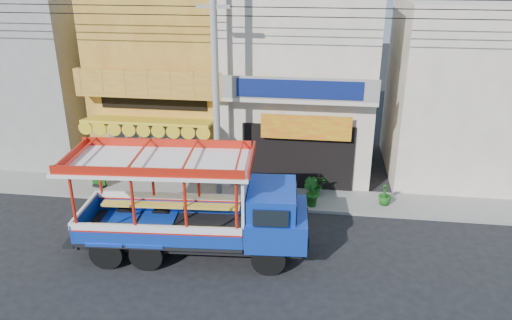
{
  "coord_description": "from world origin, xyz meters",
  "views": [
    {
      "loc": [
        2.86,
        -14.2,
        9.2
      ],
      "look_at": [
        0.6,
        2.5,
        2.3
      ],
      "focal_mm": 35.0,
      "sensor_mm": 36.0,
      "label": 1
    }
  ],
  "objects_px": {
    "utility_pole": "(219,80)",
    "songthaew_truck": "(207,207)",
    "potted_plant_b": "(311,192)",
    "potted_plant_c": "(385,194)",
    "green_sign": "(99,178)",
    "potted_plant_a": "(316,185)"
  },
  "relations": [
    {
      "from": "utility_pole",
      "to": "potted_plant_c",
      "type": "distance_m",
      "value": 7.8
    },
    {
      "from": "utility_pole",
      "to": "songthaew_truck",
      "type": "distance_m",
      "value": 4.88
    },
    {
      "from": "utility_pole",
      "to": "potted_plant_a",
      "type": "distance_m",
      "value": 5.83
    },
    {
      "from": "potted_plant_b",
      "to": "songthaew_truck",
      "type": "bearing_deg",
      "value": 86.16
    },
    {
      "from": "potted_plant_c",
      "to": "utility_pole",
      "type": "bearing_deg",
      "value": -41.41
    },
    {
      "from": "utility_pole",
      "to": "green_sign",
      "type": "distance_m",
      "value": 7.11
    },
    {
      "from": "green_sign",
      "to": "potted_plant_b",
      "type": "relative_size",
      "value": 0.87
    },
    {
      "from": "utility_pole",
      "to": "songthaew_truck",
      "type": "bearing_deg",
      "value": -86.22
    },
    {
      "from": "potted_plant_c",
      "to": "songthaew_truck",
      "type": "bearing_deg",
      "value": -12.48
    },
    {
      "from": "green_sign",
      "to": "utility_pole",
      "type": "bearing_deg",
      "value": -6.76
    },
    {
      "from": "potted_plant_b",
      "to": "potted_plant_c",
      "type": "bearing_deg",
      "value": -133.31
    },
    {
      "from": "potted_plant_a",
      "to": "potted_plant_b",
      "type": "height_order",
      "value": "potted_plant_b"
    },
    {
      "from": "utility_pole",
      "to": "potted_plant_a",
      "type": "xyz_separation_m",
      "value": [
        3.65,
        1.02,
        -4.43
      ]
    },
    {
      "from": "songthaew_truck",
      "to": "potted_plant_b",
      "type": "height_order",
      "value": "songthaew_truck"
    },
    {
      "from": "utility_pole",
      "to": "potted_plant_b",
      "type": "bearing_deg",
      "value": 2.01
    },
    {
      "from": "potted_plant_a",
      "to": "potted_plant_b",
      "type": "distance_m",
      "value": 0.92
    },
    {
      "from": "songthaew_truck",
      "to": "potted_plant_a",
      "type": "relative_size",
      "value": 8.18
    },
    {
      "from": "potted_plant_b",
      "to": "potted_plant_c",
      "type": "height_order",
      "value": "potted_plant_b"
    },
    {
      "from": "potted_plant_a",
      "to": "utility_pole",
      "type": "bearing_deg",
      "value": 179.72
    },
    {
      "from": "potted_plant_c",
      "to": "green_sign",
      "type": "bearing_deg",
      "value": -47.01
    },
    {
      "from": "utility_pole",
      "to": "green_sign",
      "type": "relative_size",
      "value": 28.56
    },
    {
      "from": "green_sign",
      "to": "potted_plant_c",
      "type": "distance_m",
      "value": 11.84
    }
  ]
}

